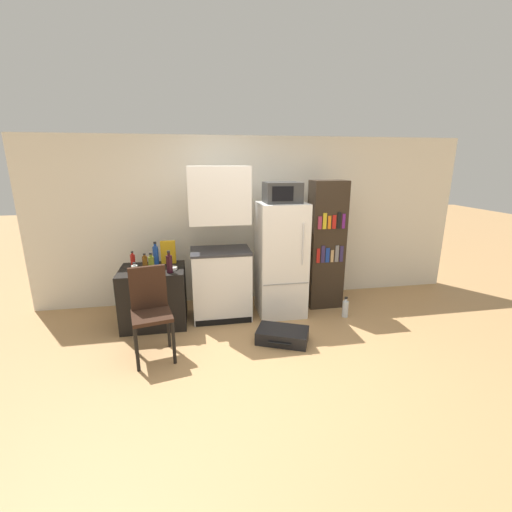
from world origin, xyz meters
The scene contains 18 objects.
ground_plane centered at (0.00, 0.00, 0.00)m, with size 24.00×24.00×0.00m, color tan.
wall_back centered at (0.20, 2.00, 1.20)m, with size 6.40×0.10×2.40m.
side_table centered at (-1.26, 1.27, 0.37)m, with size 0.80×0.66×0.75m.
kitchen_hutch centered at (-0.39, 1.33, 0.93)m, with size 0.77×0.56×2.00m.
refrigerator centered at (0.43, 1.31, 0.77)m, with size 0.63×0.61×1.54m.
microwave centered at (0.43, 1.31, 1.67)m, with size 0.46×0.38×0.26m.
bookshelf centered at (1.12, 1.44, 0.90)m, with size 0.48×0.33×1.81m.
bottle_ketchup_red centered at (-1.50, 1.40, 0.83)m, with size 0.06×0.06×0.20m.
bottle_olive_oil centered at (-1.24, 1.09, 0.85)m, with size 0.07×0.07×0.25m.
bottle_clear_short centered at (-1.42, 1.01, 0.82)m, with size 0.07×0.07×0.16m.
bottle_amber_beer centered at (-1.35, 1.38, 0.82)m, with size 0.06×0.06×0.17m.
bottle_blue_soda centered at (-1.22, 1.47, 0.87)m, with size 0.07×0.07×0.30m.
bottle_wine_dark centered at (-1.03, 1.07, 0.86)m, with size 0.07×0.07×0.27m.
bowl centered at (-1.01, 1.18, 0.76)m, with size 0.13×0.13×0.03m.
cereal_box centered at (-1.06, 1.49, 0.90)m, with size 0.19×0.07×0.30m.
chair centered at (-1.21, 0.49, 0.59)m, with size 0.47×0.48×0.98m.
suitcase_large_flat centered at (0.25, 0.50, 0.08)m, with size 0.68×0.57×0.15m.
water_bottle_front centered at (1.26, 1.00, 0.12)m, with size 0.08×0.08×0.29m.
Camera 1 is at (-0.70, -3.01, 2.05)m, focal length 24.00 mm.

